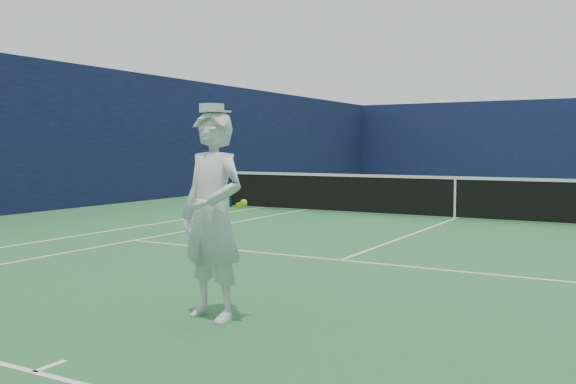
# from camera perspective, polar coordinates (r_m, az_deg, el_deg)

# --- Properties ---
(ground) EXTENTS (80.00, 80.00, 0.00)m
(ground) POSITION_cam_1_polar(r_m,az_deg,el_deg) (15.64, 14.59, -2.33)
(ground) COLOR #276834
(ground) RESTS_ON ground
(court_markings) EXTENTS (11.03, 23.83, 0.01)m
(court_markings) POSITION_cam_1_polar(r_m,az_deg,el_deg) (15.64, 14.59, -2.31)
(court_markings) COLOR white
(court_markings) RESTS_ON ground
(windscreen_fence) EXTENTS (20.12, 36.12, 4.00)m
(windscreen_fence) POSITION_cam_1_polar(r_m,az_deg,el_deg) (15.56, 14.72, 5.01)
(windscreen_fence) COLOR #10173C
(windscreen_fence) RESTS_ON ground
(tennis_net) EXTENTS (12.88, 0.09, 1.07)m
(tennis_net) POSITION_cam_1_polar(r_m,az_deg,el_deg) (15.59, 14.63, -0.30)
(tennis_net) COLOR #141E4C
(tennis_net) RESTS_ON ground
(tennis_player) EXTENTS (0.82, 0.62, 2.11)m
(tennis_player) POSITION_cam_1_polar(r_m,az_deg,el_deg) (6.30, -6.73, -2.03)
(tennis_player) COLOR white
(tennis_player) RESTS_ON ground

